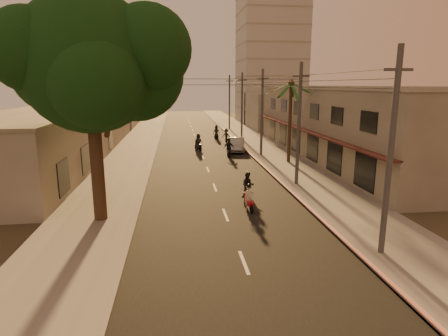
{
  "coord_description": "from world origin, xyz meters",
  "views": [
    {
      "loc": [
        -2.7,
        -18.44,
        7.41
      ],
      "look_at": [
        0.37,
        5.55,
        2.01
      ],
      "focal_mm": 30.0,
      "sensor_mm": 36.0,
      "label": 1
    }
  ],
  "objects_px": {
    "broadleaf_tree": "(98,63)",
    "scooter_mid_a": "(248,186)",
    "palm_tree": "(291,88)",
    "scooter_far_b": "(226,136)",
    "parked_car": "(237,145)",
    "scooter_red": "(249,199)",
    "scooter_far_c": "(216,133)",
    "scooter_mid_b": "(229,148)",
    "scooter_far_a": "(198,143)"
  },
  "relations": [
    {
      "from": "palm_tree",
      "to": "parked_car",
      "type": "relative_size",
      "value": 1.68
    },
    {
      "from": "scooter_far_c",
      "to": "scooter_mid_b",
      "type": "bearing_deg",
      "value": -83.98
    },
    {
      "from": "scooter_far_b",
      "to": "scooter_far_c",
      "type": "relative_size",
      "value": 0.94
    },
    {
      "from": "broadleaf_tree",
      "to": "scooter_far_a",
      "type": "height_order",
      "value": "broadleaf_tree"
    },
    {
      "from": "broadleaf_tree",
      "to": "scooter_mid_a",
      "type": "bearing_deg",
      "value": 19.99
    },
    {
      "from": "parked_car",
      "to": "scooter_far_c",
      "type": "relative_size",
      "value": 2.47
    },
    {
      "from": "palm_tree",
      "to": "scooter_mid_b",
      "type": "bearing_deg",
      "value": 143.8
    },
    {
      "from": "scooter_mid_a",
      "to": "scooter_far_b",
      "type": "height_order",
      "value": "scooter_far_b"
    },
    {
      "from": "scooter_red",
      "to": "scooter_mid_b",
      "type": "distance_m",
      "value": 17.27
    },
    {
      "from": "broadleaf_tree",
      "to": "scooter_mid_a",
      "type": "distance_m",
      "value": 11.9
    },
    {
      "from": "broadleaf_tree",
      "to": "parked_car",
      "type": "relative_size",
      "value": 2.48
    },
    {
      "from": "scooter_mid_b",
      "to": "scooter_far_c",
      "type": "distance_m",
      "value": 13.54
    },
    {
      "from": "palm_tree",
      "to": "parked_car",
      "type": "height_order",
      "value": "palm_tree"
    },
    {
      "from": "broadleaf_tree",
      "to": "scooter_mid_a",
      "type": "relative_size",
      "value": 6.69
    },
    {
      "from": "scooter_mid_b",
      "to": "scooter_far_c",
      "type": "bearing_deg",
      "value": 89.76
    },
    {
      "from": "palm_tree",
      "to": "scooter_red",
      "type": "xyz_separation_m",
      "value": [
        -6.5,
        -13.35,
        -6.41
      ]
    },
    {
      "from": "scooter_mid_b",
      "to": "scooter_far_b",
      "type": "bearing_deg",
      "value": 84.18
    },
    {
      "from": "broadleaf_tree",
      "to": "scooter_mid_b",
      "type": "bearing_deg",
      "value": 62.29
    },
    {
      "from": "palm_tree",
      "to": "scooter_far_b",
      "type": "relative_size",
      "value": 4.4
    },
    {
      "from": "palm_tree",
      "to": "scooter_mid_a",
      "type": "relative_size",
      "value": 4.53
    },
    {
      "from": "scooter_mid_a",
      "to": "scooter_far_a",
      "type": "xyz_separation_m",
      "value": [
        -2.17,
        18.78,
        0.09
      ]
    },
    {
      "from": "scooter_red",
      "to": "scooter_far_b",
      "type": "relative_size",
      "value": 0.92
    },
    {
      "from": "scooter_red",
      "to": "scooter_mid_a",
      "type": "height_order",
      "value": "scooter_mid_a"
    },
    {
      "from": "scooter_red",
      "to": "broadleaf_tree",
      "type": "bearing_deg",
      "value": 177.45
    },
    {
      "from": "parked_car",
      "to": "broadleaf_tree",
      "type": "bearing_deg",
      "value": -108.31
    },
    {
      "from": "broadleaf_tree",
      "to": "palm_tree",
      "type": "bearing_deg",
      "value": 43.48
    },
    {
      "from": "broadleaf_tree",
      "to": "parked_car",
      "type": "xyz_separation_m",
      "value": [
        10.7,
        20.88,
        -7.71
      ]
    },
    {
      "from": "scooter_far_a",
      "to": "scooter_far_b",
      "type": "bearing_deg",
      "value": 37.53
    },
    {
      "from": "broadleaf_tree",
      "to": "scooter_far_b",
      "type": "xyz_separation_m",
      "value": [
        10.41,
        27.82,
        -7.64
      ]
    },
    {
      "from": "broadleaf_tree",
      "to": "scooter_far_b",
      "type": "height_order",
      "value": "broadleaf_tree"
    },
    {
      "from": "scooter_mid_a",
      "to": "parked_car",
      "type": "bearing_deg",
      "value": 92.86
    },
    {
      "from": "scooter_mid_a",
      "to": "scooter_far_a",
      "type": "distance_m",
      "value": 18.91
    },
    {
      "from": "broadleaf_tree",
      "to": "palm_tree",
      "type": "relative_size",
      "value": 1.48
    },
    {
      "from": "palm_tree",
      "to": "scooter_red",
      "type": "bearing_deg",
      "value": -115.97
    },
    {
      "from": "scooter_red",
      "to": "scooter_far_a",
      "type": "distance_m",
      "value": 21.46
    },
    {
      "from": "palm_tree",
      "to": "scooter_far_b",
      "type": "xyz_separation_m",
      "value": [
        -4.2,
        13.97,
        -6.31
      ]
    },
    {
      "from": "scooter_far_b",
      "to": "parked_car",
      "type": "bearing_deg",
      "value": -79.45
    },
    {
      "from": "scooter_mid_b",
      "to": "scooter_far_b",
      "type": "relative_size",
      "value": 1.08
    },
    {
      "from": "scooter_far_c",
      "to": "parked_car",
      "type": "bearing_deg",
      "value": -76.58
    },
    {
      "from": "palm_tree",
      "to": "scooter_far_b",
      "type": "height_order",
      "value": "palm_tree"
    },
    {
      "from": "scooter_mid_a",
      "to": "scooter_far_b",
      "type": "xyz_separation_m",
      "value": [
        1.86,
        24.71,
        0.03
      ]
    },
    {
      "from": "parked_car",
      "to": "scooter_far_c",
      "type": "height_order",
      "value": "scooter_far_c"
    },
    {
      "from": "parked_car",
      "to": "scooter_mid_b",
      "type": "bearing_deg",
      "value": -104.91
    },
    {
      "from": "broadleaf_tree",
      "to": "parked_car",
      "type": "bearing_deg",
      "value": 62.87
    },
    {
      "from": "broadleaf_tree",
      "to": "scooter_far_c",
      "type": "height_order",
      "value": "broadleaf_tree"
    },
    {
      "from": "palm_tree",
      "to": "scooter_red",
      "type": "distance_m",
      "value": 16.18
    },
    {
      "from": "scooter_mid_b",
      "to": "broadleaf_tree",
      "type": "bearing_deg",
      "value": -117.3
    },
    {
      "from": "broadleaf_tree",
      "to": "scooter_far_c",
      "type": "distance_m",
      "value": 33.55
    },
    {
      "from": "scooter_mid_a",
      "to": "scooter_mid_b",
      "type": "height_order",
      "value": "scooter_mid_b"
    },
    {
      "from": "palm_tree",
      "to": "scooter_mid_b",
      "type": "relative_size",
      "value": 4.07
    }
  ]
}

